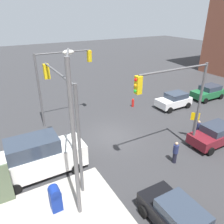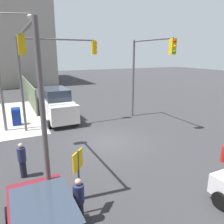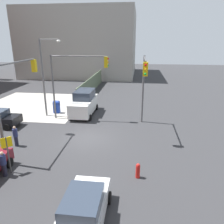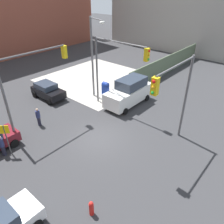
# 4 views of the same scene
# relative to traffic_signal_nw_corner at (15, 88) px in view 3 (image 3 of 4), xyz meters

# --- Properties ---
(ground_plane) EXTENTS (120.00, 120.00, 0.00)m
(ground_plane) POSITION_rel_traffic_signal_nw_corner_xyz_m (2.30, -4.50, -4.65)
(ground_plane) COLOR #333335
(sidewalk_corner) EXTENTS (12.00, 12.00, 0.01)m
(sidewalk_corner) POSITION_rel_traffic_signal_nw_corner_xyz_m (11.30, 4.50, -4.64)
(sidewalk_corner) COLOR #ADA89E
(sidewalk_corner) RESTS_ON ground
(construction_fence) EXTENTS (17.49, 0.12, 2.40)m
(construction_fence) POSITION_rel_traffic_signal_nw_corner_xyz_m (19.04, -1.30, -3.45)
(construction_fence) COLOR #56664C
(construction_fence) RESTS_ON ground
(building_loft_east) EXTENTS (20.00, 24.00, 14.15)m
(building_loft_east) POSITION_rel_traffic_signal_nw_corner_xyz_m (38.30, 4.66, 2.43)
(building_loft_east) COLOR #9E9B93
(building_loft_east) RESTS_ON ground
(traffic_signal_nw_corner) EXTENTS (5.75, 0.36, 6.50)m
(traffic_signal_nw_corner) POSITION_rel_traffic_signal_nw_corner_xyz_m (0.00, 0.00, 0.00)
(traffic_signal_nw_corner) COLOR #59595B
(traffic_signal_nw_corner) RESTS_ON ground
(traffic_signal_se_corner) EXTENTS (5.08, 0.36, 6.50)m
(traffic_signal_se_corner) POSITION_rel_traffic_signal_nw_corner_xyz_m (4.87, -9.00, -0.04)
(traffic_signal_se_corner) COLOR #59595B
(traffic_signal_se_corner) RESTS_ON ground
(traffic_signal_ne_corner) EXTENTS (0.36, 5.78, 6.50)m
(traffic_signal_ne_corner) POSITION_rel_traffic_signal_nw_corner_xyz_m (6.80, -2.22, 0.00)
(traffic_signal_ne_corner) COLOR #59595B
(traffic_signal_ne_corner) RESTS_ON ground
(street_lamp_corner) EXTENTS (1.21, 2.53, 8.00)m
(street_lamp_corner) POSITION_rel_traffic_signal_nw_corner_xyz_m (7.37, 0.95, 0.05)
(street_lamp_corner) COLOR slate
(street_lamp_corner) RESTS_ON ground
(warning_sign_two_way) EXTENTS (0.48, 0.48, 2.40)m
(warning_sign_two_way) POSITION_rel_traffic_signal_nw_corner_xyz_m (-3.10, -0.84, -3.01)
(warning_sign_two_way) COLOR #4C4C4C
(warning_sign_two_way) RESTS_ON ground
(mailbox_blue) EXTENTS (0.56, 0.64, 1.43)m
(mailbox_blue) POSITION_rel_traffic_signal_nw_corner_xyz_m (8.50, 0.50, -3.88)
(mailbox_blue) COLOR navy
(mailbox_blue) RESTS_ON ground
(fire_hydrant) EXTENTS (0.26, 0.26, 0.94)m
(fire_hydrant) POSITION_rel_traffic_signal_nw_corner_xyz_m (-2.70, -8.70, -4.16)
(fire_hydrant) COLOR red
(fire_hydrant) RESTS_ON ground
(coupe_white) EXTENTS (3.80, 2.02, 1.62)m
(coupe_white) POSITION_rel_traffic_signal_nw_corner_xyz_m (-6.43, -6.37, -3.81)
(coupe_white) COLOR white
(coupe_white) RESTS_ON ground
(van_white_delivery) EXTENTS (5.40, 2.32, 2.62)m
(van_white_delivery) POSITION_rel_traffic_signal_nw_corner_xyz_m (8.47, -2.70, -3.37)
(van_white_delivery) COLOR white
(van_white_delivery) RESTS_ON ground
(pedestrian_crossing) EXTENTS (0.36, 0.36, 1.64)m
(pedestrian_crossing) POSITION_rel_traffic_signal_nw_corner_xyz_m (-3.50, -0.70, -3.80)
(pedestrian_crossing) COLOR navy
(pedestrian_crossing) RESTS_ON ground
(pedestrian_waiting) EXTENTS (0.36, 0.36, 1.64)m
(pedestrian_waiting) POSITION_rel_traffic_signal_nw_corner_xyz_m (0.30, 0.70, -3.80)
(pedestrian_waiting) COLOR navy
(pedestrian_waiting) RESTS_ON ground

